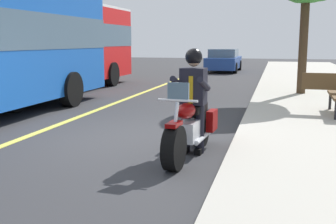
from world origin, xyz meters
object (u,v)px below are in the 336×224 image
Objects in this scene: motorcycle_main at (190,128)px; car_silver at (224,60)px; bus_near at (44,41)px; rider_main at (193,91)px.

motorcycle_main is 19.72m from car_silver.
bus_near reaches higher than motorcycle_main.
car_silver is at bearing -174.56° from motorcycle_main.
motorcycle_main is 1.28× the size of rider_main.
bus_near is (-6.40, -6.55, 0.84)m from rider_main.
rider_main is 9.20m from bus_near.
car_silver is (-19.63, -1.87, 0.24)m from motorcycle_main.
bus_near reaches higher than car_silver.
bus_near is 2.40× the size of car_silver.
rider_main is at bearing 5.52° from car_silver.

